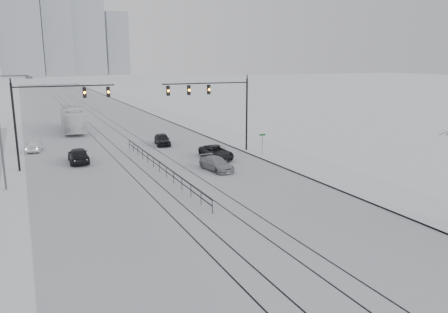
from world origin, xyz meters
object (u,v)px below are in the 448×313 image
sedan_nb_far (162,139)px  box_truck (73,120)px  sedan_sb_outer (35,146)px  sedan_nb_right (216,164)px  sedan_sb_inner (79,155)px  sedan_nb_front (216,152)px

sedan_nb_far → box_truck: 17.52m
sedan_nb_far → sedan_sb_outer: bearing=179.0°
sedan_sb_outer → sedan_nb_right: bearing=143.5°
sedan_sb_inner → sedan_nb_right: size_ratio=1.06×
sedan_nb_front → sedan_nb_right: (-1.95, -4.43, -0.06)m
box_truck → sedan_nb_right: bearing=110.3°
sedan_sb_inner → sedan_nb_far: size_ratio=1.13×
sedan_nb_far → sedan_sb_inner: bearing=-143.5°
sedan_sb_outer → sedan_nb_far: sedan_nb_far is taller
sedan_sb_inner → sedan_nb_far: sedan_sb_inner is taller
sedan_nb_far → box_truck: bearing=127.7°
sedan_nb_front → sedan_nb_far: 9.84m
sedan_nb_far → box_truck: (-8.42, 15.34, 0.97)m
sedan_nb_front → sedan_nb_far: bearing=106.3°
box_truck → sedan_sb_inner: bearing=87.7°
sedan_sb_outer → sedan_nb_right: (14.81, -16.29, 0.01)m
sedan_sb_inner → sedan_nb_far: (10.20, 5.32, -0.09)m
sedan_sb_inner → sedan_sb_outer: sedan_sb_inner is taller
sedan_nb_right → box_truck: box_truck is taller
sedan_nb_right → box_truck: 30.66m
sedan_sb_inner → box_truck: size_ratio=0.38×
sedan_nb_front → sedan_nb_far: (-2.84, 9.42, 0.01)m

